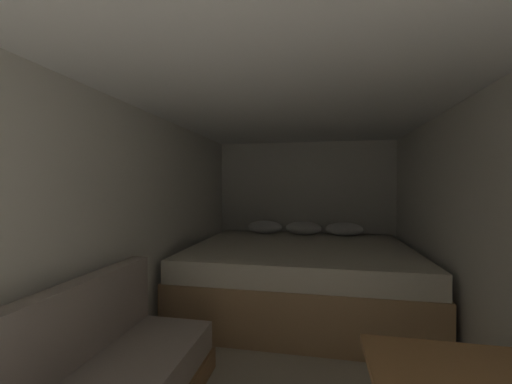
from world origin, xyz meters
The scene contains 5 objects.
wall_back centered at (0.00, 4.24, 0.98)m, with size 2.55×0.05×1.96m, color silver.
wall_left centered at (-1.25, 1.80, 0.98)m, with size 0.05×4.82×1.96m, color silver.
wall_right centered at (1.25, 1.80, 0.98)m, with size 0.05×4.82×1.96m, color silver.
ceiling_slab centered at (0.00, 1.80, 1.99)m, with size 2.55×4.82×0.05m, color white.
bed centered at (0.00, 3.20, 0.35)m, with size 2.33×1.98×0.87m.
Camera 1 is at (0.19, -0.28, 1.33)m, focal length 22.00 mm.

